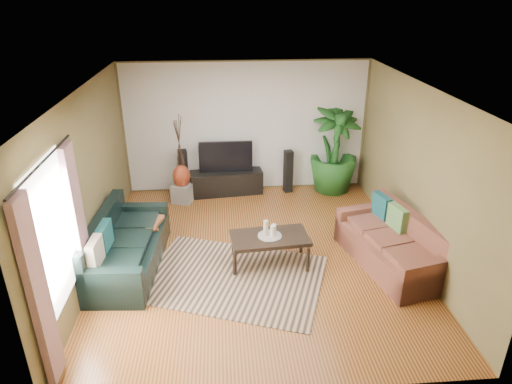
{
  "coord_description": "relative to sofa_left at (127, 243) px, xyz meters",
  "views": [
    {
      "loc": [
        -0.53,
        -6.31,
        4.02
      ],
      "look_at": [
        0.0,
        0.2,
        1.05
      ],
      "focal_mm": 32.0,
      "sensor_mm": 36.0,
      "label": 1
    }
  ],
  "objects": [
    {
      "name": "candle_tray",
      "position": [
        2.19,
        -0.08,
        0.07
      ],
      "size": [
        0.37,
        0.37,
        0.02
      ],
      "primitive_type": "cylinder",
      "color": "#989993",
      "rests_on": "coffee_table"
    },
    {
      "name": "curtain_rod",
      "position": [
        -0.42,
        -1.45,
        1.87
      ],
      "size": [
        0.03,
        1.9,
        0.03
      ],
      "primitive_type": "cylinder",
      "rotation": [
        1.57,
        0.0,
        0.0
      ],
      "color": "black",
      "rests_on": "ground"
    },
    {
      "name": "sofa_right",
      "position": [
        4.04,
        -0.27,
        0.0
      ],
      "size": [
        1.31,
        2.1,
        0.85
      ],
      "primitive_type": "cube",
      "rotation": [
        0.0,
        0.0,
        -1.33
      ],
      "color": "brown",
      "rests_on": "floor"
    },
    {
      "name": "vase",
      "position": [
        0.68,
        2.32,
        0.12
      ],
      "size": [
        0.34,
        0.34,
        0.48
      ],
      "primitive_type": "ellipsoid",
      "color": "maroon",
      "rests_on": "pedestal"
    },
    {
      "name": "wall_back",
      "position": [
        2.01,
        2.9,
        0.93
      ],
      "size": [
        5.0,
        0.0,
        5.0
      ],
      "primitive_type": "plane",
      "rotation": [
        1.57,
        0.0,
        0.0
      ],
      "color": "brown",
      "rests_on": "ground"
    },
    {
      "name": "backwall_panel",
      "position": [
        2.01,
        2.89,
        0.93
      ],
      "size": [
        4.9,
        0.0,
        4.9
      ],
      "primitive_type": "plane",
      "rotation": [
        1.57,
        0.0,
        0.0
      ],
      "color": "white",
      "rests_on": "ground"
    },
    {
      "name": "area_rug",
      "position": [
        1.6,
        -0.44,
        -0.42
      ],
      "size": [
        3.1,
        2.63,
        0.01
      ],
      "primitive_type": "cube",
      "rotation": [
        0.0,
        0.0,
        -0.34
      ],
      "color": "tan",
      "rests_on": "floor"
    },
    {
      "name": "wall_front",
      "position": [
        2.01,
        -2.6,
        0.93
      ],
      "size": [
        5.0,
        0.0,
        5.0
      ],
      "primitive_type": "plane",
      "rotation": [
        -1.57,
        0.0,
        0.0
      ],
      "color": "brown",
      "rests_on": "ground"
    },
    {
      "name": "floor",
      "position": [
        2.01,
        0.15,
        -0.42
      ],
      "size": [
        5.5,
        5.5,
        0.0
      ],
      "primitive_type": "plane",
      "color": "#9D6128",
      "rests_on": "ground"
    },
    {
      "name": "sofa_left",
      "position": [
        0.0,
        0.0,
        0.0
      ],
      "size": [
        1.07,
        2.21,
        0.85
      ],
      "primitive_type": "cube",
      "rotation": [
        0.0,
        0.0,
        1.5
      ],
      "color": "black",
      "rests_on": "floor"
    },
    {
      "name": "television",
      "position": [
        1.57,
        2.65,
        0.39
      ],
      "size": [
        1.09,
        0.06,
        0.65
      ],
      "primitive_type": "cube",
      "color": "black",
      "rests_on": "tv_stand"
    },
    {
      "name": "candle_short",
      "position": [
        2.26,
        -0.02,
        0.15
      ],
      "size": [
        0.08,
        0.08,
        0.15
      ],
      "primitive_type": "cylinder",
      "color": "beige",
      "rests_on": "candle_tray"
    },
    {
      "name": "curtain_near",
      "position": [
        -0.42,
        -2.2,
        0.72
      ],
      "size": [
        0.08,
        0.35,
        2.2
      ],
      "primitive_type": "cube",
      "color": "gray",
      "rests_on": "ground"
    },
    {
      "name": "tv_stand",
      "position": [
        1.57,
        2.65,
        -0.18
      ],
      "size": [
        1.53,
        0.61,
        0.5
      ],
      "primitive_type": "cube",
      "rotation": [
        0.0,
        0.0,
        0.11
      ],
      "color": "black",
      "rests_on": "floor"
    },
    {
      "name": "candle_tall",
      "position": [
        2.13,
        -0.05,
        0.2
      ],
      "size": [
        0.08,
        0.08,
        0.24
      ],
      "primitive_type": "cylinder",
      "color": "beige",
      "rests_on": "candle_tray"
    },
    {
      "name": "candle_mid",
      "position": [
        2.23,
        -0.12,
        0.17
      ],
      "size": [
        0.08,
        0.08,
        0.18
      ],
      "primitive_type": "cylinder",
      "color": "#F2E1CC",
      "rests_on": "candle_tray"
    },
    {
      "name": "window_pane",
      "position": [
        -0.47,
        -1.45,
        0.97
      ],
      "size": [
        0.0,
        1.8,
        1.8
      ],
      "primitive_type": "plane",
      "rotation": [
        1.57,
        0.0,
        1.57
      ],
      "color": "white",
      "rests_on": "ground"
    },
    {
      "name": "potted_plant",
      "position": [
        3.82,
        2.65,
        0.48
      ],
      "size": [
        1.23,
        1.23,
        1.81
      ],
      "primitive_type": "imported",
      "rotation": [
        0.0,
        0.0,
        0.25
      ],
      "color": "#1A4F1A",
      "rests_on": "floor"
    },
    {
      "name": "coffee_table",
      "position": [
        2.19,
        -0.08,
        -0.18
      ],
      "size": [
        1.25,
        0.76,
        0.49
      ],
      "primitive_type": "cube",
      "rotation": [
        0.0,
        0.0,
        0.09
      ],
      "color": "black",
      "rests_on": "floor"
    },
    {
      "name": "speaker_left",
      "position": [
        0.7,
        2.62,
        0.07
      ],
      "size": [
        0.21,
        0.22,
        0.99
      ],
      "primitive_type": "cube",
      "rotation": [
        0.0,
        0.0,
        0.16
      ],
      "color": "black",
      "rests_on": "floor"
    },
    {
      "name": "pedestal",
      "position": [
        0.68,
        2.32,
        -0.24
      ],
      "size": [
        0.48,
        0.48,
        0.38
      ],
      "primitive_type": "cube",
      "rotation": [
        0.0,
        0.0,
        -0.33
      ],
      "color": "gray",
      "rests_on": "floor"
    },
    {
      "name": "plant_pot",
      "position": [
        3.82,
        2.65,
        -0.3
      ],
      "size": [
        0.33,
        0.33,
        0.26
      ],
      "primitive_type": "cylinder",
      "color": "black",
      "rests_on": "floor"
    },
    {
      "name": "wall_left",
      "position": [
        -0.49,
        0.15,
        0.92
      ],
      "size": [
        0.0,
        5.5,
        5.5
      ],
      "primitive_type": "plane",
      "rotation": [
        1.57,
        0.0,
        1.57
      ],
      "color": "brown",
      "rests_on": "ground"
    },
    {
      "name": "speaker_right",
      "position": [
        2.87,
        2.65,
        0.03
      ],
      "size": [
        0.19,
        0.21,
        0.91
      ],
      "primitive_type": "cube",
      "rotation": [
        0.0,
        0.0,
        0.17
      ],
      "color": "black",
      "rests_on": "floor"
    },
    {
      "name": "wall_right",
      "position": [
        4.51,
        0.15,
        0.92
      ],
      "size": [
        0.0,
        5.5,
        5.5
      ],
      "primitive_type": "plane",
      "rotation": [
        1.57,
        0.0,
        -1.57
      ],
      "color": "brown",
      "rests_on": "ground"
    },
    {
      "name": "curtain_far",
      "position": [
        -0.42,
        -0.7,
        0.72
      ],
      "size": [
        0.08,
        0.35,
        2.2
      ],
      "primitive_type": "cube",
      "color": "gray",
      "rests_on": "ground"
    },
    {
      "name": "ceiling",
      "position": [
        2.01,
        0.15,
        2.28
      ],
      "size": [
        5.5,
        5.5,
        0.0
      ],
      "primitive_type": "plane",
      "rotation": [
        3.14,
        0.0,
        0.0
      ],
      "color": "white",
      "rests_on": "ground"
    },
    {
      "name": "side_table",
      "position": [
        0.21,
        0.56,
        -0.17
      ],
      "size": [
        0.6,
        0.6,
        0.51
      ],
      "primitive_type": "cube",
      "rotation": [
        0.0,
        0.0,
        -0.27
      ],
      "color": "brown",
      "rests_on": "floor"
    }
  ]
}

